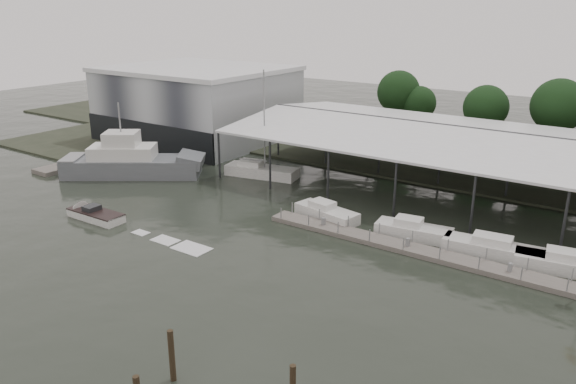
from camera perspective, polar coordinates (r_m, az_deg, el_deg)
The scene contains 14 objects.
ground at distance 46.30m, azimuth -9.36°, elevation -5.94°, with size 200.00×200.00×0.00m, color #242A22.
land_strip_far at distance 80.03m, azimuth 12.00°, elevation 4.46°, with size 140.00×30.00×0.30m.
land_strip_west at distance 93.93m, azimuth -14.31°, elevation 6.34°, with size 20.00×40.00×0.30m.
storage_warehouse at distance 84.34m, azimuth -9.16°, elevation 8.94°, with size 24.50×20.50×10.50m.
covered_boat_shed at distance 60.58m, azimuth 21.88°, elevation 4.93°, with size 58.24×24.00×6.96m.
trawler_dock at distance 76.56m, azimuth -18.34°, elevation 3.40°, with size 3.00×18.00×0.50m.
floating_dock at distance 46.45m, azimuth 13.17°, elevation -5.85°, with size 28.00×2.00×1.40m.
grey_trawler at distance 67.60m, azimuth -15.50°, elevation 2.92°, with size 15.71×12.88×8.84m.
white_sailboat at distance 65.15m, azimuth -2.81°, elevation 2.15°, with size 8.85×4.30×12.45m.
speedboat_underway at distance 55.52m, azimuth -19.29°, elevation -2.13°, with size 17.62×2.64×2.00m.
moored_cruiser_0 at distance 52.30m, azimuth 3.90°, elevation -2.09°, with size 6.63×3.34×1.70m.
moored_cruiser_1 at distance 49.35m, azimuth 12.58°, elevation -3.80°, with size 6.65×3.04×1.70m.
moored_cruiser_2 at distance 47.52m, azimuth 20.48°, elevation -5.47°, with size 8.64×3.11×1.70m.
moored_cruiser_3 at distance 46.94m, azimuth 26.85°, elevation -6.65°, with size 8.31×3.49×1.70m.
Camera 1 is at (29.97, -29.76, 18.97)m, focal length 35.00 mm.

